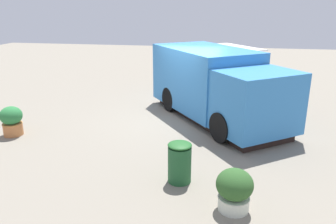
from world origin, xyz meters
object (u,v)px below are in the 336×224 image
at_px(person_customer, 210,81).
at_px(trash_bin, 180,162).
at_px(planter_flowering_near, 12,120).
at_px(food_truck, 216,86).
at_px(planter_flowering_far, 234,189).

relative_size(person_customer, trash_bin, 0.96).
distance_m(person_customer, planter_flowering_near, 8.66).
xyz_separation_m(person_customer, trash_bin, (0.14, 8.60, 0.13)).
relative_size(food_truck, person_customer, 6.55).
bearing_deg(trash_bin, planter_flowering_far, 143.20).
distance_m(food_truck, trash_bin, 4.42).
bearing_deg(person_customer, food_truck, 95.45).
bearing_deg(planter_flowering_near, person_customer, -127.78).
bearing_deg(food_truck, person_customer, -84.55).
relative_size(person_customer, planter_flowering_near, 1.00).
relative_size(person_customer, planter_flowering_far, 1.06).
bearing_deg(person_customer, planter_flowering_near, 52.22).
distance_m(food_truck, person_customer, 4.35).
height_order(planter_flowering_far, trash_bin, trash_bin).
distance_m(planter_flowering_near, trash_bin, 5.45).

